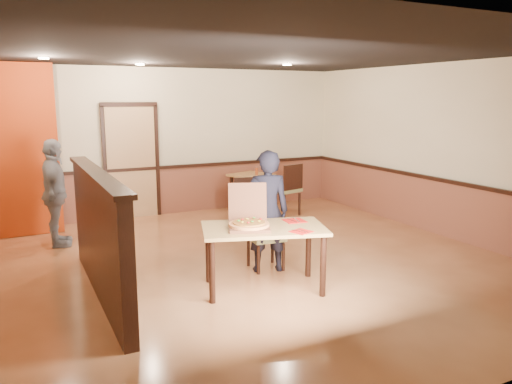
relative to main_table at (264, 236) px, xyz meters
The scene contains 26 objects.
floor 1.11m from the main_table, 73.95° to the left, with size 7.00×7.00×0.00m, color #C77D4D.
ceiling 2.33m from the main_table, 73.95° to the left, with size 7.00×7.00×0.00m, color black.
wall_back 4.43m from the main_table, 86.75° to the left, with size 7.00×7.00×0.00m, color beige.
wall_right 3.92m from the main_table, 12.94° to the left, with size 7.00×7.00×0.00m, color beige.
wainscot_back 4.34m from the main_table, 86.73° to the left, with size 7.00×0.04×0.90m, color brown.
chair_rail_back 4.33m from the main_table, 86.71° to the left, with size 7.00×0.06×0.06m, color black.
wainscot_right 3.82m from the main_table, 13.04° to the left, with size 0.04×7.00×0.90m, color brown.
chair_rail_right 3.81m from the main_table, 13.11° to the left, with size 0.06×7.00×0.06m, color black.
back_door 4.37m from the main_table, 97.28° to the left, with size 0.90×0.06×2.10m, color tan.
booth_partition 1.87m from the main_table, 159.32° to the left, with size 0.20×3.10×1.44m.
red_accent_panel 4.74m from the main_table, 124.48° to the left, with size 1.60×0.20×2.78m, color #A12F0B.
spot_a 3.98m from the main_table, 127.64° to the left, with size 0.14×0.14×0.02m, color #FFE8B2.
spot_b 4.02m from the main_table, 99.33° to the left, with size 0.14×0.14×0.02m, color #FFE8B2.
spot_c 3.58m from the main_table, 55.09° to the left, with size 0.14×0.14×0.02m, color #FFE8B2.
main_table is the anchor object (origin of this frame).
diner_chair 0.80m from the main_table, 62.44° to the left, with size 0.46×0.46×0.87m.
side_chair_left 3.37m from the main_table, 69.13° to the left, with size 0.48×0.48×0.83m.
side_chair_right 3.79m from the main_table, 55.79° to the left, with size 0.61×0.61×1.01m.
side_table 4.11m from the main_table, 66.15° to the left, with size 0.90×0.90×0.76m.
diner 0.66m from the main_table, 58.95° to the left, with size 0.58×0.38×1.59m, color black.
passerby 3.59m from the main_table, 124.28° to the left, with size 0.96×0.40×1.64m, color gray.
pizza_box 0.25m from the main_table, 162.48° to the left, with size 0.62×0.67×0.48m.
pizza 0.24m from the main_table, behind, with size 0.47×0.47×0.03m, color #F9A15A.
napkin_near 0.48m from the main_table, 54.06° to the right, with size 0.26×0.26×0.01m.
napkin_far 0.49m from the main_table, 10.01° to the left, with size 0.27×0.27×0.01m.
condiment 4.02m from the main_table, 64.62° to the left, with size 0.06×0.06×0.14m, color #923D1A.
Camera 1 is at (-2.84, -5.86, 2.25)m, focal length 35.00 mm.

